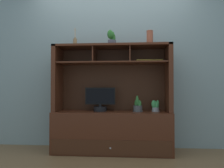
{
  "coord_description": "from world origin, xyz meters",
  "views": [
    {
      "loc": [
        0.25,
        -3.16,
        0.92
      ],
      "look_at": [
        0.0,
        0.0,
        0.97
      ],
      "focal_mm": 35.38,
      "sensor_mm": 36.0,
      "label": 1
    }
  ],
  "objects_px": {
    "media_console": "(112,120)",
    "tv_monitor": "(100,101)",
    "magazine_stack_left": "(148,61)",
    "potted_succulent": "(112,39)",
    "diffuser_bottle": "(75,42)",
    "ceramic_vase": "(150,38)",
    "potted_fern": "(155,106)",
    "potted_orchid": "(138,106)"
  },
  "relations": [
    {
      "from": "media_console",
      "to": "potted_succulent",
      "type": "bearing_deg",
      "value": -89.68
    },
    {
      "from": "tv_monitor",
      "to": "ceramic_vase",
      "type": "height_order",
      "value": "ceramic_vase"
    },
    {
      "from": "media_console",
      "to": "potted_fern",
      "type": "distance_m",
      "value": 0.65
    },
    {
      "from": "media_console",
      "to": "tv_monitor",
      "type": "height_order",
      "value": "media_console"
    },
    {
      "from": "magazine_stack_left",
      "to": "potted_succulent",
      "type": "relative_size",
      "value": 1.77
    },
    {
      "from": "media_console",
      "to": "ceramic_vase",
      "type": "height_order",
      "value": "ceramic_vase"
    },
    {
      "from": "ceramic_vase",
      "to": "magazine_stack_left",
      "type": "bearing_deg",
      "value": 110.25
    },
    {
      "from": "diffuser_bottle",
      "to": "potted_succulent",
      "type": "distance_m",
      "value": 0.54
    },
    {
      "from": "tv_monitor",
      "to": "potted_fern",
      "type": "distance_m",
      "value": 0.8
    },
    {
      "from": "magazine_stack_left",
      "to": "ceramic_vase",
      "type": "bearing_deg",
      "value": -69.75
    },
    {
      "from": "tv_monitor",
      "to": "magazine_stack_left",
      "type": "relative_size",
      "value": 1.13
    },
    {
      "from": "media_console",
      "to": "potted_fern",
      "type": "xyz_separation_m",
      "value": [
        0.62,
        0.02,
        0.2
      ]
    },
    {
      "from": "diffuser_bottle",
      "to": "ceramic_vase",
      "type": "distance_m",
      "value": 1.08
    },
    {
      "from": "tv_monitor",
      "to": "potted_succulent",
      "type": "xyz_separation_m",
      "value": [
        0.17,
        -0.02,
        0.9
      ]
    },
    {
      "from": "diffuser_bottle",
      "to": "ceramic_vase",
      "type": "height_order",
      "value": "diffuser_bottle"
    },
    {
      "from": "potted_orchid",
      "to": "diffuser_bottle",
      "type": "height_order",
      "value": "diffuser_bottle"
    },
    {
      "from": "media_console",
      "to": "potted_orchid",
      "type": "distance_m",
      "value": 0.42
    },
    {
      "from": "magazine_stack_left",
      "to": "ceramic_vase",
      "type": "xyz_separation_m",
      "value": [
        0.02,
        -0.06,
        0.33
      ]
    },
    {
      "from": "media_console",
      "to": "ceramic_vase",
      "type": "distance_m",
      "value": 1.3
    },
    {
      "from": "diffuser_bottle",
      "to": "ceramic_vase",
      "type": "relative_size",
      "value": 1.29
    },
    {
      "from": "potted_fern",
      "to": "ceramic_vase",
      "type": "bearing_deg",
      "value": -158.57
    },
    {
      "from": "media_console",
      "to": "tv_monitor",
      "type": "relative_size",
      "value": 3.84
    },
    {
      "from": "magazine_stack_left",
      "to": "diffuser_bottle",
      "type": "xyz_separation_m",
      "value": [
        -1.06,
        -0.06,
        0.28
      ]
    },
    {
      "from": "potted_fern",
      "to": "potted_succulent",
      "type": "height_order",
      "value": "potted_succulent"
    },
    {
      "from": "media_console",
      "to": "ceramic_vase",
      "type": "bearing_deg",
      "value": -1.26
    },
    {
      "from": "magazine_stack_left",
      "to": "potted_succulent",
      "type": "height_order",
      "value": "potted_succulent"
    },
    {
      "from": "tv_monitor",
      "to": "potted_succulent",
      "type": "bearing_deg",
      "value": -7.2
    },
    {
      "from": "magazine_stack_left",
      "to": "tv_monitor",
      "type": "bearing_deg",
      "value": -175.16
    },
    {
      "from": "media_console",
      "to": "diffuser_bottle",
      "type": "distance_m",
      "value": 1.26
    },
    {
      "from": "potted_fern",
      "to": "ceramic_vase",
      "type": "distance_m",
      "value": 0.98
    },
    {
      "from": "potted_fern",
      "to": "ceramic_vase",
      "type": "relative_size",
      "value": 0.79
    },
    {
      "from": "media_console",
      "to": "diffuser_bottle",
      "type": "bearing_deg",
      "value": -178.36
    },
    {
      "from": "diffuser_bottle",
      "to": "potted_fern",
      "type": "bearing_deg",
      "value": 1.71
    },
    {
      "from": "potted_orchid",
      "to": "potted_fern",
      "type": "relative_size",
      "value": 1.39
    },
    {
      "from": "tv_monitor",
      "to": "potted_orchid",
      "type": "xyz_separation_m",
      "value": [
        0.54,
        0.0,
        -0.07
      ]
    },
    {
      "from": "media_console",
      "to": "tv_monitor",
      "type": "bearing_deg",
      "value": -176.86
    },
    {
      "from": "media_console",
      "to": "tv_monitor",
      "type": "distance_m",
      "value": 0.32
    },
    {
      "from": "potted_succulent",
      "to": "ceramic_vase",
      "type": "relative_size",
      "value": 1.05
    },
    {
      "from": "magazine_stack_left",
      "to": "ceramic_vase",
      "type": "relative_size",
      "value": 1.86
    },
    {
      "from": "potted_orchid",
      "to": "magazine_stack_left",
      "type": "bearing_deg",
      "value": 20.92
    },
    {
      "from": "potted_succulent",
      "to": "ceramic_vase",
      "type": "bearing_deg",
      "value": 2.02
    },
    {
      "from": "ceramic_vase",
      "to": "tv_monitor",
      "type": "bearing_deg",
      "value": 179.79
    }
  ]
}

